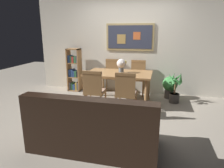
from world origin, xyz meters
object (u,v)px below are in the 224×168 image
at_px(dining_chair_far_right, 138,75).
at_px(tv_remote, 131,75).
at_px(potted_ivy, 170,86).
at_px(dining_chair_far_left, 112,73).
at_px(leather_couch, 94,128).
at_px(potted_palm, 175,90).
at_px(dining_chair_near_left, 94,88).
at_px(dining_table, 119,77).
at_px(flower_vase, 121,64).
at_px(dining_chair_near_right, 126,91).
at_px(bookshelf, 74,71).

xyz_separation_m(dining_chair_far_right, tv_remote, (-0.03, -0.97, 0.20)).
bearing_deg(potted_ivy, tv_remote, -135.77).
bearing_deg(dining_chair_far_left, leather_couch, -81.51).
height_order(dining_chair_far_left, potted_palm, dining_chair_far_left).
relative_size(dining_chair_near_left, leather_couch, 0.51).
height_order(dining_table, dining_chair_far_right, dining_chair_far_right).
distance_m(dining_chair_near_left, dining_chair_far_right, 1.68).
bearing_deg(flower_vase, dining_chair_near_left, -118.15).
xyz_separation_m(dining_chair_far_left, dining_chair_near_left, (0.02, -1.56, 0.00)).
relative_size(leather_couch, potted_palm, 2.32).
bearing_deg(dining_chair_near_right, leather_couch, -102.05).
relative_size(dining_table, dining_chair_near_left, 1.64).
distance_m(dining_chair_far_right, bookshelf, 1.78).
relative_size(dining_chair_near_right, leather_couch, 0.51).
distance_m(dining_chair_far_left, flower_vase, 0.98).
height_order(dining_chair_near_right, potted_palm, dining_chair_near_right).
bearing_deg(potted_palm, bookshelf, 171.59).
height_order(dining_table, dining_chair_far_left, dining_chair_far_left).
height_order(bookshelf, potted_palm, bookshelf).
xyz_separation_m(dining_chair_near_right, leather_couch, (-0.25, -1.19, -0.23)).
bearing_deg(potted_ivy, dining_chair_near_right, -122.04).
height_order(dining_chair_far_left, dining_chair_far_right, same).
bearing_deg(dining_table, leather_couch, -88.62).
distance_m(dining_chair_near_right, dining_chair_near_left, 0.65).
distance_m(dining_chair_near_left, bookshelf, 1.83).
height_order(bookshelf, tv_remote, bookshelf).
distance_m(bookshelf, tv_remote, 1.99).
relative_size(dining_table, flower_vase, 4.71).
distance_m(leather_couch, potted_palm, 2.60).
height_order(dining_chair_far_left, potted_ivy, dining_chair_far_left).
relative_size(dining_chair_near_right, potted_palm, 1.17).
relative_size(dining_chair_near_left, tv_remote, 5.65).
bearing_deg(flower_vase, leather_couch, -90.31).
bearing_deg(potted_ivy, flower_vase, -150.69).
bearing_deg(dining_chair_far_right, dining_chair_near_left, -114.79).
bearing_deg(potted_ivy, leather_couch, -113.59).
distance_m(leather_couch, tv_remote, 1.83).
distance_m(leather_couch, potted_ivy, 2.84).
height_order(dining_chair_far_left, tv_remote, dining_chair_far_left).
bearing_deg(flower_vase, dining_chair_far_left, 117.92).
height_order(leather_couch, tv_remote, leather_couch).
relative_size(flower_vase, tv_remote, 1.97).
distance_m(dining_chair_near_right, tv_remote, 0.60).
bearing_deg(potted_ivy, bookshelf, 178.13).
bearing_deg(dining_chair_near_right, dining_chair_far_right, 88.12).
distance_m(potted_ivy, potted_palm, 0.33).
bearing_deg(flower_vase, dining_table, -176.94).
bearing_deg(dining_chair_near_right, flower_vase, 107.43).
height_order(dining_table, leather_couch, leather_couch).
bearing_deg(dining_table, dining_chair_far_left, 114.50).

